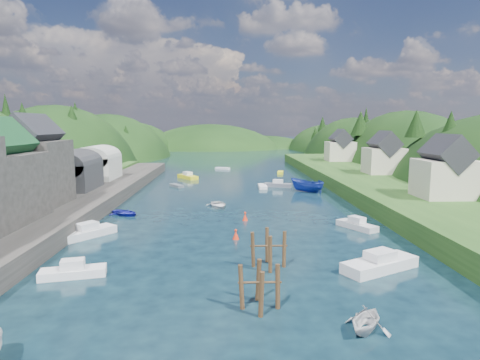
{
  "coord_description": "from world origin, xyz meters",
  "views": [
    {
      "loc": [
        -1.94,
        -29.62,
        12.1
      ],
      "look_at": [
        0.0,
        28.0,
        4.0
      ],
      "focal_mm": 30.0,
      "sensor_mm": 36.0,
      "label": 1
    }
  ],
  "objects_px": {
    "channel_buoy_far": "(245,217)",
    "piling_cluster_near": "(260,291)",
    "piling_cluster_far": "(269,252)",
    "channel_buoy_near": "(236,235)"
  },
  "relations": [
    {
      "from": "channel_buoy_far",
      "to": "piling_cluster_near",
      "type": "bearing_deg",
      "value": -90.4
    },
    {
      "from": "piling_cluster_far",
      "to": "channel_buoy_far",
      "type": "bearing_deg",
      "value": 94.2
    },
    {
      "from": "channel_buoy_near",
      "to": "channel_buoy_far",
      "type": "relative_size",
      "value": 1.0
    },
    {
      "from": "piling_cluster_far",
      "to": "piling_cluster_near",
      "type": "bearing_deg",
      "value": -100.28
    },
    {
      "from": "channel_buoy_near",
      "to": "channel_buoy_far",
      "type": "bearing_deg",
      "value": 80.59
    },
    {
      "from": "channel_buoy_near",
      "to": "channel_buoy_far",
      "type": "distance_m",
      "value": 8.37
    },
    {
      "from": "piling_cluster_near",
      "to": "channel_buoy_far",
      "type": "relative_size",
      "value": 3.27
    },
    {
      "from": "piling_cluster_far",
      "to": "channel_buoy_far",
      "type": "relative_size",
      "value": 3.36
    },
    {
      "from": "channel_buoy_near",
      "to": "piling_cluster_near",
      "type": "bearing_deg",
      "value": -85.75
    },
    {
      "from": "piling_cluster_far",
      "to": "channel_buoy_far",
      "type": "xyz_separation_m",
      "value": [
        -1.22,
        16.66,
        -0.8
      ]
    }
  ]
}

